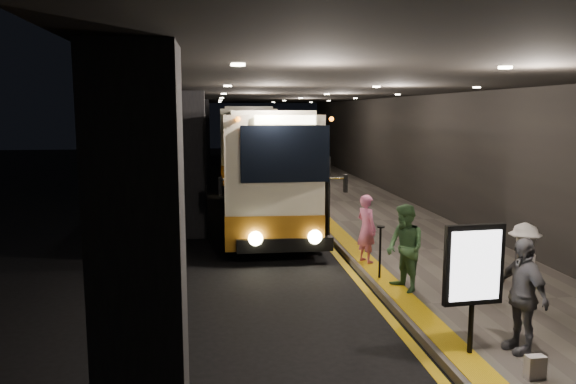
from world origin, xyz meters
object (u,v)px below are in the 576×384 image
passenger_boarding (366,229)px  info_sign (474,267)px  passenger_waiting_green (405,248)px  stanchion_post (380,253)px  coach_main (264,170)px  bag_plain (535,367)px  passenger_waiting_grey (522,295)px  passenger_waiting_white (523,266)px  bag_polka (490,295)px  coach_second (250,146)px

passenger_boarding → info_sign: (0.20, -5.29, 0.52)m
passenger_waiting_green → stanchion_post: size_ratio=1.55×
coach_main → passenger_boarding: (1.94, -6.25, -0.80)m
passenger_waiting_green → info_sign: bearing=-14.6°
coach_main → bag_plain: 12.79m
passenger_boarding → passenger_waiting_grey: bearing=165.9°
bag_plain → stanchion_post: bearing=99.1°
coach_main → passenger_waiting_white: coach_main is taller
passenger_waiting_green → passenger_waiting_white: size_ratio=1.11×
passenger_waiting_green → stanchion_post: 0.99m
passenger_waiting_grey → bag_plain: (-0.26, -0.89, -0.72)m
info_sign → stanchion_post: (-0.25, 3.96, -0.78)m
info_sign → passenger_boarding: bearing=87.5°
coach_main → passenger_waiting_grey: (2.93, -11.53, -0.75)m
bag_polka → info_sign: info_sign is taller
bag_polka → passenger_waiting_green: bearing=147.4°
coach_second → passenger_waiting_white: coach_second is taller
passenger_waiting_white → stanchion_post: passenger_waiting_white is taller
passenger_waiting_white → info_sign: bearing=-21.8°
passenger_waiting_grey → info_sign: size_ratio=0.89×
passenger_waiting_white → bag_plain: passenger_waiting_white is taller
passenger_waiting_green → bag_plain: 4.04m
passenger_boarding → bag_polka: size_ratio=5.49×
passenger_boarding → stanchion_post: size_ratio=1.44×
passenger_waiting_white → bag_polka: passenger_waiting_white is taller
bag_polka → coach_main: bearing=110.7°
bag_polka → stanchion_post: bearing=132.6°
coach_main → info_sign: 11.74m
passenger_waiting_white → coach_second: bearing=-146.4°
passenger_waiting_white → coach_main: bearing=-133.6°
coach_second → passenger_waiting_grey: bearing=-80.0°
coach_second → bag_polka: size_ratio=41.42×
coach_main → passenger_waiting_white: 10.54m
passenger_boarding → coach_main: bearing=-7.5°
passenger_waiting_white → bag_polka: bearing=-101.2°
info_sign → bag_plain: bearing=-63.7°
passenger_boarding → passenger_waiting_green: bearing=160.4°
passenger_waiting_white → passenger_waiting_grey: passenger_waiting_grey is taller
coach_main → passenger_waiting_green: size_ratio=6.71×
coach_main → info_sign: bearing=-77.1°
stanchion_post → passenger_waiting_green: bearing=-74.5°
passenger_waiting_grey → bag_polka: size_ratio=5.85×
passenger_waiting_white → info_sign: (-1.87, -1.83, 0.55)m
passenger_waiting_grey → coach_second: bearing=176.0°
bag_polka → passenger_waiting_grey: bearing=-106.2°
passenger_boarding → bag_polka: passenger_boarding is taller
passenger_boarding → bag_polka: bearing=-177.5°
coach_main → passenger_waiting_grey: bearing=-73.3°
coach_second → passenger_boarding: (1.70, -18.71, -0.89)m
coach_main → passenger_waiting_grey: size_ratio=6.76×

